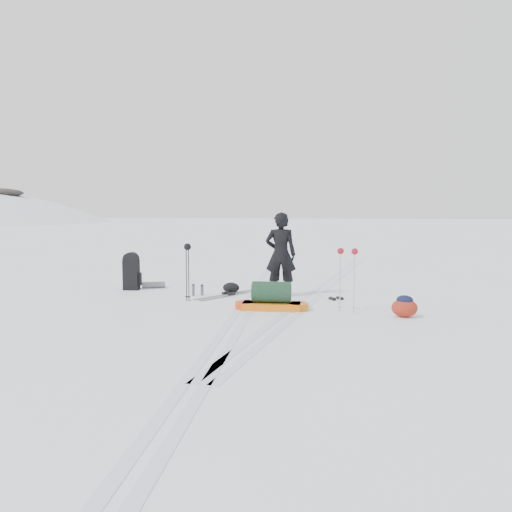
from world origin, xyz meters
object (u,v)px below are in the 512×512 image
object	(u,v)px
pulk_sled	(272,299)
expedition_rucksack	(134,272)
ski_poles_black	(187,254)
skier	(281,254)

from	to	relation	value
pulk_sled	expedition_rucksack	bearing A→B (deg)	150.56
expedition_rucksack	ski_poles_black	size ratio (longest dim) A/B	0.74
skier	ski_poles_black	bearing A→B (deg)	23.33
expedition_rucksack	skier	bearing A→B (deg)	-11.09
pulk_sled	ski_poles_black	xyz separation A→B (m)	(-1.87, 0.59, 0.79)
pulk_sled	ski_poles_black	bearing A→B (deg)	159.60
skier	expedition_rucksack	world-z (taller)	skier
expedition_rucksack	pulk_sled	bearing A→B (deg)	-33.18
expedition_rucksack	ski_poles_black	bearing A→B (deg)	-41.53
expedition_rucksack	ski_poles_black	distance (m)	2.20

